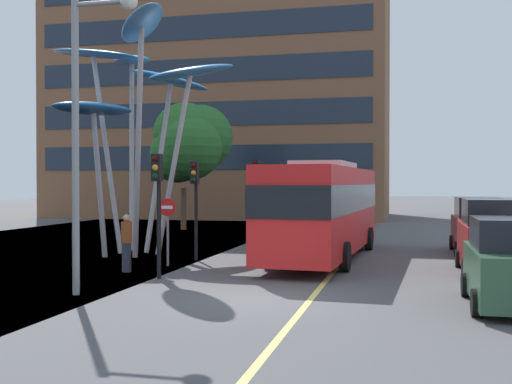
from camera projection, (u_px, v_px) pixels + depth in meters
name	position (u px, v px, depth m)	size (l,w,h in m)	color
ground	(222.00, 299.00, 15.60)	(120.00, 240.00, 0.10)	#4C4C4F
red_bus	(324.00, 206.00, 23.36)	(3.19, 11.70, 3.60)	red
leaf_sculpture	(138.00, 84.00, 24.89)	(8.28, 8.49, 8.99)	#9EA0A5
traffic_light_kerb_near	(157.00, 189.00, 18.40)	(0.28, 0.42, 3.68)	black
traffic_light_kerb_far	(195.00, 189.00, 22.84)	(0.28, 0.42, 3.59)	black
traffic_light_island_mid	(256.00, 183.00, 29.52)	(0.28, 0.42, 3.92)	black
traffic_light_opposite	(273.00, 190.00, 34.94)	(0.28, 0.42, 3.37)	black
car_parked_near	(511.00, 266.00, 14.23)	(1.94, 3.93, 2.03)	#2D5138
car_parked_mid	(492.00, 239.00, 19.63)	(1.97, 4.02, 2.32)	maroon
car_parked_far	(478.00, 227.00, 25.09)	(1.96, 4.56, 2.26)	maroon
street_lamp	(90.00, 103.00, 15.75)	(1.78, 0.44, 7.53)	gray
tree_pavement_near	(189.00, 143.00, 37.11)	(4.54, 5.25, 7.57)	brown
pedestrian	(126.00, 243.00, 19.94)	(0.34, 0.34, 1.83)	#2D3342
no_entry_sign	(168.00, 221.00, 21.38)	(0.60, 0.12, 2.30)	gray
backdrop_building	(223.00, 63.00, 53.51)	(27.40, 13.20, 26.06)	brown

